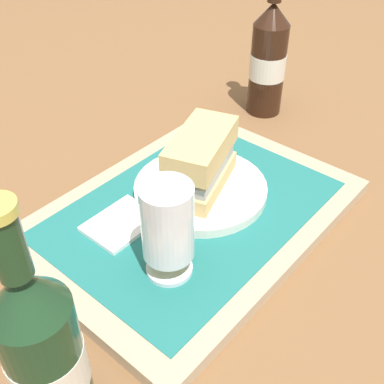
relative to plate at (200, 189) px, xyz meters
The scene contains 9 objects.
ground_plane 0.05m from the plate, 21.26° to the left, with size 3.00×3.00×0.00m, color brown.
tray 0.04m from the plate, 21.26° to the left, with size 0.44×0.32×0.02m, color tan.
placemat 0.04m from the plate, 21.26° to the left, with size 0.38×0.27×0.00m, color #1E6B66.
plate is the anchor object (origin of this frame).
sandwich 0.05m from the plate, 19.01° to the left, with size 0.14×0.10×0.08m.
beer_glass 0.16m from the plate, 25.81° to the left, with size 0.06×0.06×0.12m.
napkin_folded 0.13m from the plate, 16.58° to the right, with size 0.09×0.07×0.01m, color white.
beer_bottle 0.35m from the plate, 17.91° to the left, with size 0.07×0.07×0.27m.
second_bottle 0.32m from the plate, 163.36° to the right, with size 0.07×0.07×0.27m.
Camera 1 is at (0.38, 0.33, 0.45)m, focal length 44.65 mm.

